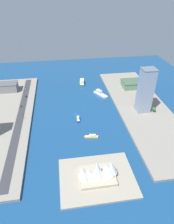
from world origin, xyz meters
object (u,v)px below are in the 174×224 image
object	(u,v)px
warehouse_low_gray	(5,87)
tower_tall_glass	(145,91)
traffic_light_waterfront	(24,116)
ferry_white_commuter	(100,93)
ferry_green_doubledeck	(82,82)
terminal_long_green	(134,84)
suv_black	(26,96)
pickup_red	(21,106)
sedan_silver	(26,88)
patrol_launch_navy	(78,119)
water_taxi_orange	(92,136)
opera_landmark	(99,171)

from	to	relation	value
warehouse_low_gray	tower_tall_glass	bearing A→B (deg)	156.17
tower_tall_glass	traffic_light_waterfront	bearing A→B (deg)	-1.54
ferry_white_commuter	ferry_green_doubledeck	distance (m)	50.04
terminal_long_green	suv_black	xyz separation A→B (m)	(173.60, 7.50, -4.50)
ferry_green_doubledeck	pickup_red	distance (m)	116.82
sedan_silver	ferry_green_doubledeck	bearing A→B (deg)	-172.93
patrol_launch_navy	ferry_white_commuter	bearing A→B (deg)	-123.85
ferry_green_doubledeck	tower_tall_glass	distance (m)	126.40
pickup_red	suv_black	distance (m)	28.91
patrol_launch_navy	traffic_light_waterfront	world-z (taller)	traffic_light_waterfront
water_taxi_orange	terminal_long_green	world-z (taller)	terminal_long_green
patrol_launch_navy	warehouse_low_gray	xyz separation A→B (m)	(106.27, -90.94, 8.20)
opera_landmark	patrol_launch_navy	bearing A→B (deg)	-85.02
water_taxi_orange	traffic_light_waterfront	distance (m)	92.13
ferry_green_doubledeck	patrol_launch_navy	bearing A→B (deg)	80.04
sedan_silver	traffic_light_waterfront	bearing A→B (deg)	94.83
tower_tall_glass	terminal_long_green	bearing A→B (deg)	-101.32
water_taxi_orange	ferry_white_commuter	size ratio (longest dim) A/B	0.64
terminal_long_green	opera_landmark	size ratio (longest dim) A/B	1.10
warehouse_low_gray	ferry_green_doubledeck	bearing A→B (deg)	-172.78
tower_tall_glass	suv_black	bearing A→B (deg)	-21.23
ferry_white_commuter	suv_black	size ratio (longest dim) A/B	5.43
patrol_launch_navy	sedan_silver	distance (m)	121.49
ferry_white_commuter	pickup_red	world-z (taller)	ferry_white_commuter
suv_black	warehouse_low_gray	bearing A→B (deg)	-34.53
ferry_white_commuter	ferry_green_doubledeck	bearing A→B (deg)	-62.50
water_taxi_orange	suv_black	bearing A→B (deg)	-51.24
water_taxi_orange	terminal_long_green	xyz separation A→B (m)	(-90.38, -111.14, 6.81)
patrol_launch_navy	opera_landmark	bearing A→B (deg)	94.98
terminal_long_green	opera_landmark	distance (m)	191.51
terminal_long_green	sedan_silver	size ratio (longest dim) A/B	8.79
water_taxi_orange	opera_landmark	distance (m)	56.53
ferry_green_doubledeck	opera_landmark	bearing A→B (deg)	86.92
ferry_green_doubledeck	pickup_red	xyz separation A→B (m)	(94.88, 68.15, 0.89)
pickup_red	suv_black	bearing A→B (deg)	-98.58
opera_landmark	terminal_long_green	bearing A→B (deg)	-119.31
pickup_red	traffic_light_waterfront	size ratio (longest dim) A/B	0.66
ferry_white_commuter	traffic_light_waterfront	world-z (taller)	traffic_light_waterfront
terminal_long_green	water_taxi_orange	bearing A→B (deg)	50.88
tower_tall_glass	water_taxi_orange	bearing A→B (deg)	28.56
ferry_green_doubledeck	suv_black	size ratio (longest dim) A/B	5.65
water_taxi_orange	warehouse_low_gray	world-z (taller)	warehouse_low_gray
terminal_long_green	sedan_silver	distance (m)	178.58
pickup_red	suv_black	xyz separation A→B (m)	(-4.31, -28.59, -0.00)
patrol_launch_navy	terminal_long_green	size ratio (longest dim) A/B	0.31
terminal_long_green	pickup_red	xyz separation A→B (m)	(177.91, 36.09, -4.50)
warehouse_low_gray	suv_black	distance (m)	42.24
pickup_red	opera_landmark	size ratio (longest dim) A/B	0.11
ferry_white_commuter	terminal_long_green	bearing A→B (deg)	-168.37
patrol_launch_navy	suv_black	xyz separation A→B (m)	(71.81, -67.23, 2.32)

